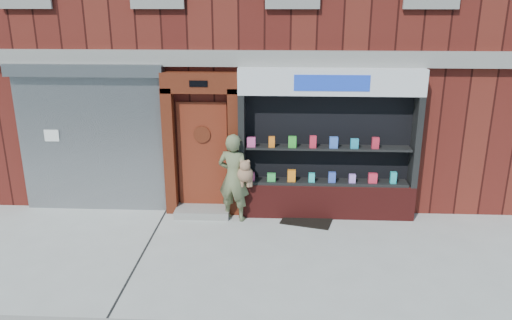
{
  "coord_description": "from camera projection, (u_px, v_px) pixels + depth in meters",
  "views": [
    {
      "loc": [
        0.81,
        -7.63,
        4.21
      ],
      "look_at": [
        0.38,
        1.0,
        1.43
      ],
      "focal_mm": 35.0,
      "sensor_mm": 36.0,
      "label": 1
    }
  ],
  "objects": [
    {
      "name": "ground",
      "position": [
        231.0,
        256.0,
        8.58
      ],
      "size": [
        80.0,
        80.0,
        0.0
      ],
      "primitive_type": "plane",
      "color": "#9E9E99",
      "rests_on": "ground"
    },
    {
      "name": "red_door_bay",
      "position": [
        202.0,
        145.0,
        9.94
      ],
      "size": [
        1.52,
        0.58,
        2.9
      ],
      "color": "#4C190D",
      "rests_on": "ground"
    },
    {
      "name": "building",
      "position": [
        251.0,
        8.0,
        13.06
      ],
      "size": [
        12.0,
        8.16,
        8.0
      ],
      "color": "#491510",
      "rests_on": "ground"
    },
    {
      "name": "doormat",
      "position": [
        307.0,
        220.0,
        9.99
      ],
      "size": [
        1.11,
        0.9,
        0.02
      ],
      "primitive_type": "cube",
      "rotation": [
        0.0,
        0.0,
        -0.26
      ],
      "color": "black",
      "rests_on": "ground"
    },
    {
      "name": "pharmacy_bay",
      "position": [
        327.0,
        151.0,
        9.81
      ],
      "size": [
        3.5,
        0.41,
        3.0
      ],
      "color": "#591715",
      "rests_on": "ground"
    },
    {
      "name": "shutter_bay",
      "position": [
        91.0,
        130.0,
        10.03
      ],
      "size": [
        3.1,
        0.3,
        3.04
      ],
      "color": "gray",
      "rests_on": "ground"
    },
    {
      "name": "woman",
      "position": [
        235.0,
        177.0,
        9.78
      ],
      "size": [
        0.76,
        0.6,
        1.77
      ],
      "color": "#636B46",
      "rests_on": "ground"
    }
  ]
}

